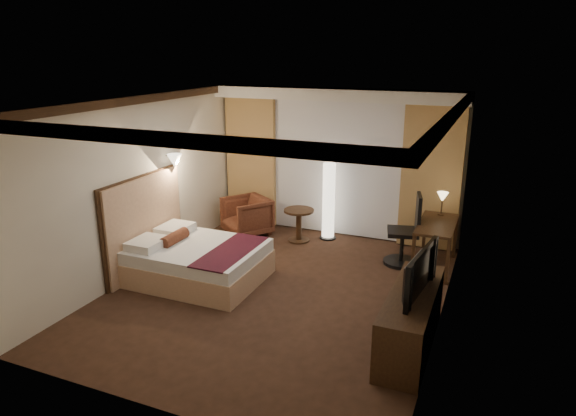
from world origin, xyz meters
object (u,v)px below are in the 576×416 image
at_px(office_chair, 403,229).
at_px(television, 412,267).
at_px(bed, 199,263).
at_px(armchair, 247,214).
at_px(side_table, 299,225).
at_px(desk, 435,245).
at_px(dresser, 411,320).
at_px(floor_lamp, 329,201).

height_order(office_chair, television, office_chair).
height_order(bed, armchair, armchair).
bearing_deg(armchair, side_table, 37.44).
relative_size(bed, television, 1.72).
distance_m(office_chair, television, 2.49).
distance_m(bed, television, 3.37).
xyz_separation_m(desk, television, (0.02, -2.45, 0.63)).
distance_m(armchair, dresser, 4.42).
bearing_deg(armchair, television, -2.82).
distance_m(side_table, television, 3.73).
xyz_separation_m(side_table, floor_lamp, (0.45, 0.33, 0.41)).
distance_m(floor_lamp, desk, 2.10).
xyz_separation_m(floor_lamp, desk, (1.98, -0.61, -0.34)).
bearing_deg(television, dresser, -82.74).
height_order(bed, television, television).
bearing_deg(office_chair, armchair, 161.15).
height_order(side_table, office_chair, office_chair).
relative_size(desk, office_chair, 1.03).
xyz_separation_m(armchair, office_chair, (2.95, -0.28, 0.20)).
bearing_deg(office_chair, desk, -7.84).
xyz_separation_m(bed, armchair, (-0.25, 2.06, 0.12)).
bearing_deg(floor_lamp, television, -56.77).
height_order(armchair, side_table, armchair).
height_order(desk, office_chair, office_chair).
height_order(armchair, dresser, armchair).
xyz_separation_m(side_table, dresser, (2.48, -2.73, 0.05)).
relative_size(office_chair, dresser, 0.67).
height_order(side_table, dresser, dresser).
xyz_separation_m(desk, office_chair, (-0.51, -0.05, 0.22)).
xyz_separation_m(side_table, desk, (2.43, -0.28, 0.08)).
bearing_deg(dresser, bed, 169.27).
height_order(office_chair, dresser, office_chair).
bearing_deg(dresser, side_table, 132.27).
relative_size(bed, dresser, 1.05).
height_order(bed, side_table, side_table).
relative_size(armchair, television, 0.72).
bearing_deg(television, desk, 7.73).
relative_size(floor_lamp, desk, 1.17).
distance_m(armchair, floor_lamp, 1.56).
relative_size(floor_lamp, dresser, 0.80).
height_order(side_table, television, television).
xyz_separation_m(bed, floor_lamp, (1.23, 2.44, 0.44)).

